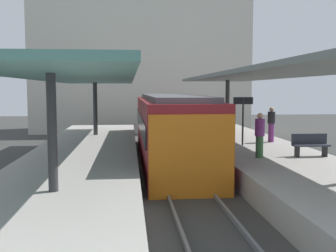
# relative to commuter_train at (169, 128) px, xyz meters

# --- Properties ---
(ground_plane) EXTENTS (80.00, 80.00, 0.00)m
(ground_plane) POSITION_rel_commuter_train_xyz_m (0.00, -3.69, -1.73)
(ground_plane) COLOR #383835
(platform_left) EXTENTS (4.40, 28.00, 1.00)m
(platform_left) POSITION_rel_commuter_train_xyz_m (-3.80, -3.69, -1.23)
(platform_left) COLOR #ADA8A0
(platform_left) RESTS_ON ground_plane
(platform_right) EXTENTS (4.40, 28.00, 1.00)m
(platform_right) POSITION_rel_commuter_train_xyz_m (3.80, -3.69, -1.23)
(platform_right) COLOR #ADA8A0
(platform_right) RESTS_ON ground_plane
(track_ballast) EXTENTS (3.20, 28.00, 0.20)m
(track_ballast) POSITION_rel_commuter_train_xyz_m (0.00, -3.69, -1.63)
(track_ballast) COLOR #423F3D
(track_ballast) RESTS_ON ground_plane
(rail_near_side) EXTENTS (0.08, 28.00, 0.14)m
(rail_near_side) POSITION_rel_commuter_train_xyz_m (-0.72, -3.69, -1.46)
(rail_near_side) COLOR slate
(rail_near_side) RESTS_ON track_ballast
(rail_far_side) EXTENTS (0.08, 28.00, 0.14)m
(rail_far_side) POSITION_rel_commuter_train_xyz_m (0.72, -3.69, -1.46)
(rail_far_side) COLOR slate
(rail_far_side) RESTS_ON track_ballast
(commuter_train) EXTENTS (2.78, 13.66, 3.10)m
(commuter_train) POSITION_rel_commuter_train_xyz_m (0.00, 0.00, 0.00)
(commuter_train) COLOR maroon
(commuter_train) RESTS_ON track_ballast
(canopy_left) EXTENTS (4.18, 21.00, 3.11)m
(canopy_left) POSITION_rel_commuter_train_xyz_m (-3.80, -2.29, 2.27)
(canopy_left) COLOR #333335
(canopy_left) RESTS_ON platform_left
(canopy_right) EXTENTS (4.18, 21.00, 3.27)m
(canopy_right) POSITION_rel_commuter_train_xyz_m (3.80, -2.29, 2.42)
(canopy_right) COLOR #333335
(canopy_right) RESTS_ON platform_right
(platform_bench) EXTENTS (1.40, 0.41, 0.86)m
(platform_bench) POSITION_rel_commuter_train_xyz_m (5.00, -4.17, -0.26)
(platform_bench) COLOR black
(platform_bench) RESTS_ON platform_right
(platform_sign) EXTENTS (0.90, 0.08, 2.21)m
(platform_sign) POSITION_rel_commuter_train_xyz_m (3.27, -1.02, 0.90)
(platform_sign) COLOR #262628
(platform_sign) RESTS_ON platform_right
(litter_bin) EXTENTS (0.44, 0.44, 0.80)m
(litter_bin) POSITION_rel_commuter_train_xyz_m (3.12, 0.62, -0.33)
(litter_bin) COLOR maroon
(litter_bin) RESTS_ON platform_right
(passenger_near_bench) EXTENTS (0.36, 0.36, 1.68)m
(passenger_near_bench) POSITION_rel_commuter_train_xyz_m (2.96, -4.30, 0.14)
(passenger_near_bench) COLOR #386B3D
(passenger_near_bench) RESTS_ON platform_right
(passenger_mid_platform) EXTENTS (0.36, 0.36, 1.70)m
(passenger_mid_platform) POSITION_rel_commuter_train_xyz_m (5.00, 0.03, 0.16)
(passenger_mid_platform) COLOR #7A337A
(passenger_mid_platform) RESTS_ON platform_right
(station_building_backdrop) EXTENTS (18.00, 6.00, 11.00)m
(station_building_backdrop) POSITION_rel_commuter_train_xyz_m (-0.83, 16.31, 3.77)
(station_building_backdrop) COLOR beige
(station_building_backdrop) RESTS_ON ground_plane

